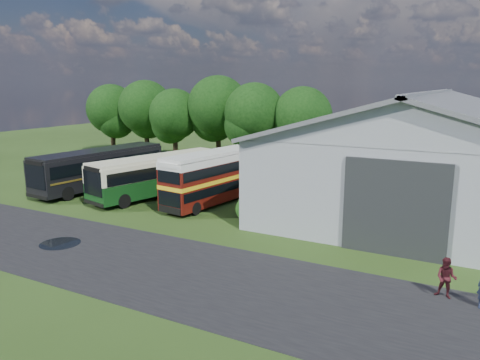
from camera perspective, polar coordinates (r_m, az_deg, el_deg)
The scene contains 17 objects.
ground at distance 28.88m, azimuth -14.59°, elevation -6.27°, with size 120.00×120.00×0.00m, color #223812.
asphalt_road at distance 24.87m, azimuth -14.21°, elevation -9.21°, with size 60.00×8.00×0.02m, color black.
puddle at distance 27.98m, azimuth -21.07°, elevation -7.28°, with size 2.20×2.20×0.01m, color black.
storage_shed at distance 36.38m, azimuth 21.96°, elevation 3.67°, with size 18.80×24.80×8.15m.
tree_far_left at distance 60.85m, azimuth -15.40°, elevation 8.34°, with size 6.12×6.12×8.64m.
tree_left_a at distance 57.87m, azimuth -11.44°, elevation 8.67°, with size 6.46×6.46×9.12m.
tree_left_b at distance 54.04m, azimuth -7.99°, elevation 7.93°, with size 5.78×5.78×8.16m.
tree_mid at distance 52.29m, azimuth -2.69°, elevation 8.93°, with size 6.80×6.80×9.60m.
tree_right_a at distance 49.02m, azimuth 1.76°, elevation 8.17°, with size 6.26×6.26×8.83m.
tree_right_b at distance 47.75m, azimuth 7.61°, elevation 7.68°, with size 5.98×5.98×8.45m.
shrub_front at distance 30.44m, azimuth 1.05°, elevation -4.94°, with size 1.70×1.70×1.70m, color #194714.
shrub_mid at distance 32.16m, azimuth 2.70°, elevation -4.04°, with size 1.60×1.60×1.60m, color #194714.
shrub_back at distance 33.91m, azimuth 4.17°, elevation -3.23°, with size 1.80×1.80×1.80m, color #194714.
bus_green_single at distance 37.23m, azimuth -9.90°, elevation 0.65°, with size 5.34×11.81×3.17m.
bus_maroon_double at distance 34.21m, azimuth -3.38°, elevation 0.23°, with size 3.46×9.21×3.86m.
bus_dark_single at distance 40.94m, azimuth -16.66°, elevation 1.42°, with size 3.92×12.18×3.30m.
visitor_b at distance 21.40m, azimuth 23.84°, elevation -10.92°, with size 0.84×0.65×1.72m, color #3D1319.
Camera 1 is at (19.03, -19.88, 8.74)m, focal length 35.00 mm.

